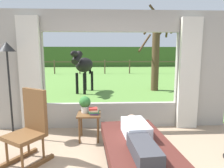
{
  "coord_description": "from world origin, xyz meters",
  "views": [
    {
      "loc": [
        -0.19,
        -2.1,
        1.66
      ],
      "look_at": [
        0.0,
        1.8,
        1.05
      ],
      "focal_mm": 31.96,
      "sensor_mm": 36.0,
      "label": 1
    }
  ],
  "objects_px": {
    "potted_plant": "(85,103)",
    "book_stack": "(94,111)",
    "recliner_sofa": "(137,154)",
    "pasture_tree": "(156,52)",
    "side_table": "(89,118)",
    "reclining_person": "(138,135)",
    "horse": "(84,65)",
    "rocking_chair": "(30,127)",
    "floor_lamp_left": "(8,61)"
  },
  "relations": [
    {
      "from": "potted_plant",
      "to": "book_stack",
      "type": "bearing_deg",
      "value": -34.88
    },
    {
      "from": "recliner_sofa",
      "to": "potted_plant",
      "type": "height_order",
      "value": "potted_plant"
    },
    {
      "from": "book_stack",
      "to": "pasture_tree",
      "type": "relative_size",
      "value": 0.06
    },
    {
      "from": "side_table",
      "to": "pasture_tree",
      "type": "distance_m",
      "value": 5.72
    },
    {
      "from": "reclining_person",
      "to": "potted_plant",
      "type": "bearing_deg",
      "value": 121.53
    },
    {
      "from": "recliner_sofa",
      "to": "reclining_person",
      "type": "distance_m",
      "value": 0.31
    },
    {
      "from": "horse",
      "to": "rocking_chair",
      "type": "bearing_deg",
      "value": 104.76
    },
    {
      "from": "reclining_person",
      "to": "side_table",
      "type": "bearing_deg",
      "value": 120.27
    },
    {
      "from": "book_stack",
      "to": "horse",
      "type": "relative_size",
      "value": 0.11
    },
    {
      "from": "rocking_chair",
      "to": "floor_lamp_left",
      "type": "height_order",
      "value": "floor_lamp_left"
    },
    {
      "from": "side_table",
      "to": "horse",
      "type": "distance_m",
      "value": 4.67
    },
    {
      "from": "book_stack",
      "to": "pasture_tree",
      "type": "distance_m",
      "value": 5.7
    },
    {
      "from": "book_stack",
      "to": "floor_lamp_left",
      "type": "height_order",
      "value": "floor_lamp_left"
    },
    {
      "from": "potted_plant",
      "to": "floor_lamp_left",
      "type": "height_order",
      "value": "floor_lamp_left"
    },
    {
      "from": "rocking_chair",
      "to": "floor_lamp_left",
      "type": "bearing_deg",
      "value": 160.4
    },
    {
      "from": "rocking_chair",
      "to": "potted_plant",
      "type": "xyz_separation_m",
      "value": [
        0.76,
        0.8,
        0.16
      ]
    },
    {
      "from": "potted_plant",
      "to": "horse",
      "type": "distance_m",
      "value": 4.57
    },
    {
      "from": "pasture_tree",
      "to": "horse",
      "type": "bearing_deg",
      "value": -173.34
    },
    {
      "from": "potted_plant",
      "to": "horse",
      "type": "xyz_separation_m",
      "value": [
        -0.43,
        4.52,
        0.45
      ]
    },
    {
      "from": "recliner_sofa",
      "to": "potted_plant",
      "type": "relative_size",
      "value": 5.54
    },
    {
      "from": "floor_lamp_left",
      "to": "horse",
      "type": "xyz_separation_m",
      "value": [
        1.01,
        4.41,
        -0.35
      ]
    },
    {
      "from": "floor_lamp_left",
      "to": "horse",
      "type": "distance_m",
      "value": 4.54
    },
    {
      "from": "pasture_tree",
      "to": "side_table",
      "type": "bearing_deg",
      "value": -117.46
    },
    {
      "from": "side_table",
      "to": "floor_lamp_left",
      "type": "height_order",
      "value": "floor_lamp_left"
    },
    {
      "from": "rocking_chair",
      "to": "potted_plant",
      "type": "height_order",
      "value": "rocking_chair"
    },
    {
      "from": "reclining_person",
      "to": "floor_lamp_left",
      "type": "bearing_deg",
      "value": 146.46
    },
    {
      "from": "recliner_sofa",
      "to": "floor_lamp_left",
      "type": "distance_m",
      "value": 2.87
    },
    {
      "from": "side_table",
      "to": "pasture_tree",
      "type": "relative_size",
      "value": 0.15
    },
    {
      "from": "floor_lamp_left",
      "to": "pasture_tree",
      "type": "relative_size",
      "value": 0.53
    },
    {
      "from": "book_stack",
      "to": "horse",
      "type": "xyz_separation_m",
      "value": [
        -0.6,
        4.64,
        0.57
      ]
    },
    {
      "from": "side_table",
      "to": "recliner_sofa",
      "type": "bearing_deg",
      "value": -53.39
    },
    {
      "from": "side_table",
      "to": "horse",
      "type": "relative_size",
      "value": 0.29
    },
    {
      "from": "recliner_sofa",
      "to": "floor_lamp_left",
      "type": "bearing_deg",
      "value": 147.44
    },
    {
      "from": "reclining_person",
      "to": "book_stack",
      "type": "height_order",
      "value": "book_stack"
    },
    {
      "from": "reclining_person",
      "to": "pasture_tree",
      "type": "distance_m",
      "value": 6.38
    },
    {
      "from": "side_table",
      "to": "floor_lamp_left",
      "type": "bearing_deg",
      "value": 173.45
    },
    {
      "from": "reclining_person",
      "to": "rocking_chair",
      "type": "distance_m",
      "value": 1.62
    },
    {
      "from": "rocking_chair",
      "to": "floor_lamp_left",
      "type": "distance_m",
      "value": 1.49
    },
    {
      "from": "potted_plant",
      "to": "floor_lamp_left",
      "type": "bearing_deg",
      "value": 175.45
    },
    {
      "from": "book_stack",
      "to": "floor_lamp_left",
      "type": "distance_m",
      "value": 1.87
    },
    {
      "from": "reclining_person",
      "to": "horse",
      "type": "distance_m",
      "value": 5.82
    },
    {
      "from": "pasture_tree",
      "to": "rocking_chair",
      "type": "bearing_deg",
      "value": -120.96
    },
    {
      "from": "recliner_sofa",
      "to": "reclining_person",
      "type": "bearing_deg",
      "value": -95.02
    },
    {
      "from": "rocking_chair",
      "to": "pasture_tree",
      "type": "relative_size",
      "value": 0.32
    },
    {
      "from": "side_table",
      "to": "rocking_chair",
      "type": "bearing_deg",
      "value": -138.58
    },
    {
      "from": "potted_plant",
      "to": "pasture_tree",
      "type": "distance_m",
      "value": 5.65
    },
    {
      "from": "potted_plant",
      "to": "reclining_person",
      "type": "bearing_deg",
      "value": -53.45
    },
    {
      "from": "recliner_sofa",
      "to": "reclining_person",
      "type": "xyz_separation_m",
      "value": [
        -0.0,
        -0.05,
        0.3
      ]
    },
    {
      "from": "reclining_person",
      "to": "floor_lamp_left",
      "type": "xyz_separation_m",
      "value": [
        -2.27,
        1.23,
        0.98
      ]
    },
    {
      "from": "recliner_sofa",
      "to": "pasture_tree",
      "type": "xyz_separation_m",
      "value": [
        1.82,
        5.95,
        1.49
      ]
    }
  ]
}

